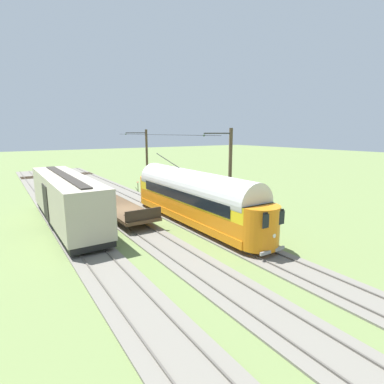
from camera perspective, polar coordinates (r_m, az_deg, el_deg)
The scene contains 12 objects.
ground_plane at distance 26.01m, azimuth -12.57°, elevation -5.19°, with size 220.00×220.00×0.00m, color olive.
track_streetcar_siding at distance 27.95m, azimuth -4.63°, elevation -3.69°, with size 2.80×80.00×0.18m.
track_adjacent_siding at distance 26.27m, azimuth -12.82°, elevation -4.91°, with size 2.80×80.00×0.18m.
track_third_siding at distance 25.21m, azimuth -21.94°, elevation -6.16°, with size 2.80×80.00×0.18m.
vintage_streetcar at distance 23.84m, azimuth 0.25°, elevation -0.82°, with size 2.65×16.75×5.12m.
boxcar_adjacent at distance 25.49m, azimuth -22.67°, elevation -1.12°, with size 2.96×14.91×3.85m.
flatcar_far_siding at distance 28.31m, azimuth -14.63°, elevation -2.15°, with size 2.80×13.98×1.60m.
catenary_pole_foreground at distance 36.96m, azimuth -8.60°, elevation 5.99°, with size 2.76×0.28×7.55m.
catenary_pole_mid_near at distance 23.91m, azimuth 7.06°, elevation 3.22°, with size 2.76×0.28×7.55m.
overhead_wire_run at distance 29.37m, azimuth -7.15°, elevation 10.72°, with size 2.55×19.41×0.18m.
switch_stand at distance 37.67m, azimuth -10.19°, elevation 1.08°, with size 0.50×0.30×1.24m.
track_end_bumper at distance 38.65m, azimuth -19.78°, elevation 0.39°, with size 1.80×0.60×0.80m, color #B2A519.
Camera 1 is at (8.59, 23.45, 7.24)m, focal length 28.25 mm.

